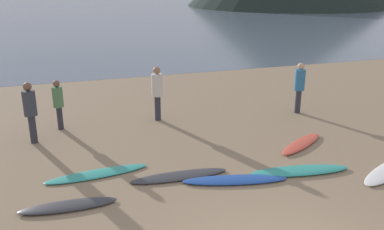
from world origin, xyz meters
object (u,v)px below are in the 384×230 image
at_px(person_1, 58,101).
at_px(person_3, 30,108).
at_px(person_2, 299,84).
at_px(surfboard_2, 179,176).
at_px(surfboard_4, 300,171).
at_px(surfboard_0, 68,206).
at_px(surfboard_1, 97,174).
at_px(surfboard_3, 235,180).
at_px(surfboard_5, 301,144).
at_px(person_0, 157,89).

distance_m(person_1, person_3, 1.20).
xyz_separation_m(person_1, person_2, (7.90, -0.89, 0.12)).
xyz_separation_m(surfboard_2, person_3, (-3.34, 3.35, 1.01)).
height_order(surfboard_4, person_2, person_2).
relative_size(surfboard_0, surfboard_1, 0.81).
xyz_separation_m(surfboard_2, surfboard_3, (1.17, -0.61, 0.01)).
bearing_deg(surfboard_4, surfboard_5, 65.86).
bearing_deg(surfboard_1, person_1, 96.59).
distance_m(surfboard_0, person_3, 4.14).
bearing_deg(surfboard_0, surfboard_4, 1.48).
distance_m(surfboard_0, surfboard_1, 1.50).
relative_size(surfboard_0, person_2, 1.12).
bearing_deg(person_1, person_0, -157.26).
relative_size(surfboard_1, surfboard_2, 1.04).
xyz_separation_m(surfboard_4, person_2, (2.44, 4.05, 1.00)).
distance_m(surfboard_5, person_1, 7.36).
xyz_separation_m(surfboard_0, person_3, (-0.78, 3.94, 1.00)).
distance_m(surfboard_3, person_2, 5.83).
distance_m(surfboard_2, surfboard_5, 3.91).
bearing_deg(surfboard_1, surfboard_2, -26.98).
height_order(surfboard_3, person_3, person_3).
relative_size(surfboard_5, person_1, 1.31).
bearing_deg(surfboard_5, surfboard_0, 161.05).
distance_m(surfboard_2, person_0, 4.31).
bearing_deg(surfboard_5, person_1, 120.44).
bearing_deg(surfboard_3, person_0, 111.74).
bearing_deg(person_0, surfboard_4, -33.96).
bearing_deg(person_1, person_3, 75.75).
xyz_separation_m(surfboard_2, person_1, (-2.59, 4.28, 0.89)).
distance_m(surfboard_2, surfboard_3, 1.32).
bearing_deg(surfboard_2, person_1, 122.73).
bearing_deg(person_3, surfboard_5, -107.46).
height_order(surfboard_2, person_0, person_0).
height_order(surfboard_1, person_1, person_1).
bearing_deg(surfboard_0, surfboard_3, 1.98).
relative_size(surfboard_2, person_1, 1.51).
relative_size(surfboard_1, surfboard_5, 1.20).
xyz_separation_m(surfboard_5, person_1, (-6.42, 3.48, 0.88)).
bearing_deg(surfboard_5, surfboard_3, 176.71).
height_order(surfboard_3, person_1, person_1).
height_order(surfboard_4, person_0, person_0).
bearing_deg(surfboard_3, surfboard_0, -166.77).
xyz_separation_m(surfboard_5, person_2, (1.47, 2.59, 1.00)).
bearing_deg(surfboard_2, person_0, 84.73).
bearing_deg(surfboard_1, person_3, 114.44).
relative_size(surfboard_5, person_0, 1.14).
height_order(surfboard_1, surfboard_4, surfboard_4).
distance_m(person_0, person_2, 4.87).
xyz_separation_m(surfboard_3, person_0, (-0.68, 4.77, 1.02)).
xyz_separation_m(surfboard_0, surfboard_3, (3.74, -0.03, -0.00)).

